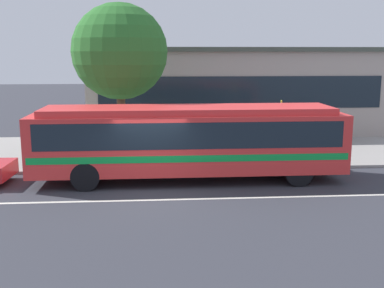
{
  "coord_description": "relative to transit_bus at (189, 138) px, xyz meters",
  "views": [
    {
      "loc": [
        0.21,
        -15.65,
        4.69
      ],
      "look_at": [
        1.56,
        2.02,
        1.3
      ],
      "focal_mm": 44.3,
      "sensor_mm": 36.0,
      "label": 1
    }
  ],
  "objects": [
    {
      "name": "transit_bus",
      "position": [
        0.0,
        0.0,
        0.0
      ],
      "size": [
        11.46,
        2.56,
        2.78
      ],
      "color": "red",
      "rests_on": "ground_plane"
    },
    {
      "name": "street_tree_near_stop",
      "position": [
        -2.73,
        3.77,
        3.14
      ],
      "size": [
        4.15,
        4.15,
        6.73
      ],
      "color": "brown",
      "rests_on": "sidewalk_slab"
    },
    {
      "name": "pedestrian_waiting_near_sign",
      "position": [
        -2.44,
        2.61,
        -0.56
      ],
      "size": [
        0.48,
        0.48,
        1.61
      ],
      "color": "#29294F",
      "rests_on": "sidewalk_slab"
    },
    {
      "name": "lane_stripe_center",
      "position": [
        -1.41,
        -2.37,
        -1.62
      ],
      "size": [
        56.0,
        0.16,
        0.01
      ],
      "primitive_type": "cube",
      "color": "silver",
      "rests_on": "ground_plane"
    },
    {
      "name": "sidewalk_slab",
      "position": [
        -1.41,
        5.35,
        -1.56
      ],
      "size": [
        60.0,
        8.0,
        0.12
      ],
      "primitive_type": "cube",
      "color": "gray",
      "rests_on": "ground_plane"
    },
    {
      "name": "bus_stop_sign",
      "position": [
        3.99,
        2.01,
        0.2
      ],
      "size": [
        0.13,
        0.44,
        2.66
      ],
      "color": "gray",
      "rests_on": "sidewalk_slab"
    },
    {
      "name": "station_building",
      "position": [
        3.43,
        12.13,
        0.91
      ],
      "size": [
        17.05,
        8.81,
        5.03
      ],
      "color": "#A59A92",
      "rests_on": "ground_plane"
    },
    {
      "name": "ground_plane",
      "position": [
        -1.41,
        -1.57,
        -1.62
      ],
      "size": [
        120.0,
        120.0,
        0.0
      ],
      "primitive_type": "plane",
      "color": "#33353D"
    }
  ]
}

